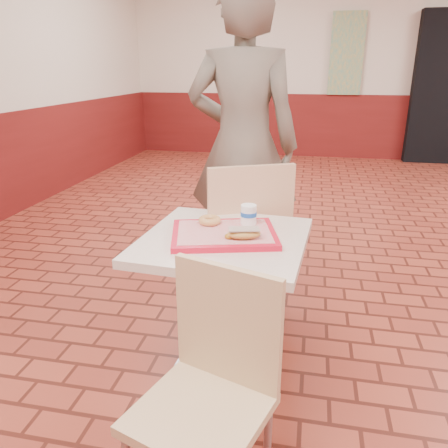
% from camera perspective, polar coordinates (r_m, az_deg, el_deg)
% --- Properties ---
extents(promo_poster, '(0.50, 0.03, 1.20)m').
position_cam_1_polar(promo_poster, '(7.40, 15.74, 20.60)').
color(promo_poster, gray).
rests_on(promo_poster, wainscot_band).
extents(main_table, '(0.69, 0.69, 0.73)m').
position_cam_1_polar(main_table, '(1.99, -0.00, -8.12)').
color(main_table, beige).
rests_on(main_table, ground).
extents(chair_main_front, '(0.49, 0.49, 0.84)m').
position_cam_1_polar(chair_main_front, '(1.50, -1.68, -19.94)').
color(chair_main_front, tan).
rests_on(chair_main_front, ground).
extents(chair_main_back, '(0.59, 0.59, 0.97)m').
position_cam_1_polar(chair_main_back, '(2.40, 2.64, -1.83)').
color(chair_main_back, '#E9B98C').
rests_on(chair_main_back, ground).
extents(customer, '(0.70, 0.47, 1.92)m').
position_cam_1_polar(customer, '(2.78, 2.47, 10.14)').
color(customer, '#6D6254').
rests_on(customer, ground).
extents(serving_tray, '(0.44, 0.35, 0.03)m').
position_cam_1_polar(serving_tray, '(1.89, 0.00, -1.33)').
color(serving_tray, red).
rests_on(serving_tray, main_table).
extents(ring_donut, '(0.10, 0.10, 0.03)m').
position_cam_1_polar(ring_donut, '(1.97, -1.90, 0.49)').
color(ring_donut, '#CC8D4A').
rests_on(ring_donut, serving_tray).
extents(long_john_donut, '(0.15, 0.10, 0.05)m').
position_cam_1_polar(long_john_donut, '(1.80, 2.50, -1.28)').
color(long_john_donut, '#B88036').
rests_on(long_john_donut, serving_tray).
extents(paper_cup, '(0.07, 0.07, 0.09)m').
position_cam_1_polar(paper_cup, '(1.95, 3.23, 1.25)').
color(paper_cup, white).
rests_on(paper_cup, serving_tray).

